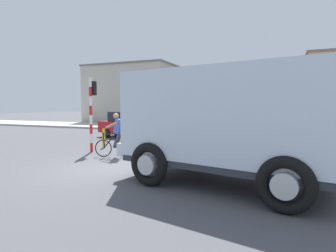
# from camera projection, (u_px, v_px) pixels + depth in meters

# --- Properties ---
(ground_plane) EXTENTS (120.00, 120.00, 0.00)m
(ground_plane) POSITION_uv_depth(u_px,v_px,m) (121.00, 167.00, 9.16)
(ground_plane) COLOR #4C4C51
(sidewalk_far) EXTENTS (80.00, 5.00, 0.16)m
(sidewalk_far) POSITION_uv_depth(u_px,v_px,m) (217.00, 130.00, 22.27)
(sidewalk_far) COLOR #ADADA8
(sidewalk_far) RESTS_ON ground
(truck_foreground) EXTENTS (5.81, 3.65, 2.90)m
(truck_foreground) POSITION_uv_depth(u_px,v_px,m) (229.00, 119.00, 7.08)
(truck_foreground) COLOR silver
(truck_foreground) RESTS_ON ground
(cyclist) EXTENTS (1.67, 0.63, 1.72)m
(cyclist) POSITION_uv_depth(u_px,v_px,m) (116.00, 135.00, 10.91)
(cyclist) COLOR black
(cyclist) RESTS_ON ground
(traffic_light_pole) EXTENTS (0.24, 0.43, 3.20)m
(traffic_light_pole) POSITION_uv_depth(u_px,v_px,m) (92.00, 104.00, 12.06)
(traffic_light_pole) COLOR red
(traffic_light_pole) RESTS_ON ground
(car_red_near) EXTENTS (4.26, 2.46, 1.60)m
(car_red_near) POSITION_uv_depth(u_px,v_px,m) (130.00, 125.00, 17.51)
(car_red_near) COLOR red
(car_red_near) RESTS_ON ground
(pedestrian_near_kerb) EXTENTS (0.34, 0.22, 1.62)m
(pedestrian_near_kerb) POSITION_uv_depth(u_px,v_px,m) (168.00, 124.00, 17.60)
(pedestrian_near_kerb) COLOR #2D334C
(pedestrian_near_kerb) RESTS_ON ground
(bollard_near) EXTENTS (0.14, 0.14, 0.90)m
(bollard_near) POSITION_uv_depth(u_px,v_px,m) (104.00, 138.00, 13.37)
(bollard_near) COLOR gold
(bollard_near) RESTS_ON ground
(bollard_far) EXTENTS (0.14, 0.14, 0.90)m
(bollard_far) POSITION_uv_depth(u_px,v_px,m) (120.00, 135.00, 14.66)
(bollard_far) COLOR gold
(bollard_far) RESTS_ON ground
(building_corner_left) EXTENTS (9.82, 7.51, 6.47)m
(building_corner_left) POSITION_uv_depth(u_px,v_px,m) (135.00, 95.00, 32.62)
(building_corner_left) COLOR #B2AD9E
(building_corner_left) RESTS_ON ground
(building_mid_block) EXTENTS (10.10, 6.80, 5.21)m
(building_mid_block) POSITION_uv_depth(u_px,v_px,m) (231.00, 99.00, 28.53)
(building_mid_block) COLOR #9E9389
(building_mid_block) RESTS_ON ground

